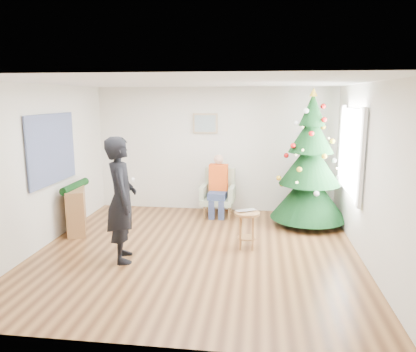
# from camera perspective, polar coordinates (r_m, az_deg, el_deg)

# --- Properties ---
(floor) EXTENTS (5.00, 5.00, 0.00)m
(floor) POSITION_cam_1_polar(r_m,az_deg,el_deg) (6.49, -1.58, -10.57)
(floor) COLOR brown
(floor) RESTS_ON ground
(ceiling) EXTENTS (5.00, 5.00, 0.00)m
(ceiling) POSITION_cam_1_polar(r_m,az_deg,el_deg) (6.04, -1.71, 13.02)
(ceiling) COLOR white
(ceiling) RESTS_ON wall_back
(wall_back) EXTENTS (5.00, 0.00, 5.00)m
(wall_back) POSITION_cam_1_polar(r_m,az_deg,el_deg) (8.58, 0.96, 3.74)
(wall_back) COLOR silver
(wall_back) RESTS_ON floor
(wall_front) EXTENTS (5.00, 0.00, 5.00)m
(wall_front) POSITION_cam_1_polar(r_m,az_deg,el_deg) (3.75, -7.64, -5.97)
(wall_front) COLOR silver
(wall_front) RESTS_ON floor
(wall_left) EXTENTS (0.00, 5.00, 5.00)m
(wall_left) POSITION_cam_1_polar(r_m,az_deg,el_deg) (6.97, -22.39, 1.20)
(wall_left) COLOR silver
(wall_left) RESTS_ON floor
(wall_right) EXTENTS (0.00, 5.00, 5.00)m
(wall_right) POSITION_cam_1_polar(r_m,az_deg,el_deg) (6.26, 21.60, 0.22)
(wall_right) COLOR silver
(wall_right) RESTS_ON floor
(window_panel) EXTENTS (0.04, 1.30, 1.40)m
(window_panel) POSITION_cam_1_polar(r_m,az_deg,el_deg) (7.18, 19.57, 3.28)
(window_panel) COLOR white
(window_panel) RESTS_ON wall_right
(curtains) EXTENTS (0.05, 1.75, 1.50)m
(curtains) POSITION_cam_1_polar(r_m,az_deg,el_deg) (7.18, 19.34, 3.29)
(curtains) COLOR white
(curtains) RESTS_ON wall_right
(christmas_tree) EXTENTS (1.41, 1.41, 2.56)m
(christmas_tree) POSITION_cam_1_polar(r_m,az_deg,el_deg) (7.76, 14.16, 1.51)
(christmas_tree) COLOR #3F2816
(christmas_tree) RESTS_ON floor
(stool) EXTENTS (0.40, 0.40, 0.60)m
(stool) POSITION_cam_1_polar(r_m,az_deg,el_deg) (6.55, 5.48, -7.56)
(stool) COLOR brown
(stool) RESTS_ON floor
(laptop) EXTENTS (0.39, 0.35, 0.03)m
(laptop) POSITION_cam_1_polar(r_m,az_deg,el_deg) (6.46, 5.53, -4.99)
(laptop) COLOR silver
(laptop) RESTS_ON stool
(armchair) EXTENTS (0.71, 0.65, 0.95)m
(armchair) POSITION_cam_1_polar(r_m,az_deg,el_deg) (8.32, 1.46, -3.20)
(armchair) COLOR #97A484
(armchair) RESTS_ON floor
(seated_person) EXTENTS (0.39, 0.55, 1.25)m
(seated_person) POSITION_cam_1_polar(r_m,az_deg,el_deg) (8.21, 1.41, -1.33)
(seated_person) COLOR navy
(seated_person) RESTS_ON armchair
(standing_man) EXTENTS (0.65, 0.78, 1.85)m
(standing_man) POSITION_cam_1_polar(r_m,az_deg,el_deg) (6.04, -12.09, -3.26)
(standing_man) COLOR black
(standing_man) RESTS_ON floor
(game_controller) EXTENTS (0.08, 0.13, 0.04)m
(game_controller) POSITION_cam_1_polar(r_m,az_deg,el_deg) (5.89, -10.49, -0.51)
(game_controller) COLOR white
(game_controller) RESTS_ON standing_man
(console) EXTENTS (0.66, 1.04, 0.80)m
(console) POSITION_cam_1_polar(r_m,az_deg,el_deg) (7.74, -18.03, -4.42)
(console) COLOR brown
(console) RESTS_ON floor
(garland) EXTENTS (0.14, 0.90, 0.14)m
(garland) POSITION_cam_1_polar(r_m,az_deg,el_deg) (7.64, -18.22, -1.38)
(garland) COLOR black
(garland) RESTS_ON console
(tapestry) EXTENTS (0.03, 1.50, 1.15)m
(tapestry) POSITION_cam_1_polar(r_m,az_deg,el_deg) (7.18, -21.09, 3.57)
(tapestry) COLOR black
(tapestry) RESTS_ON wall_left
(framed_picture) EXTENTS (0.52, 0.05, 0.42)m
(framed_picture) POSITION_cam_1_polar(r_m,az_deg,el_deg) (8.52, -0.40, 7.40)
(framed_picture) COLOR tan
(framed_picture) RESTS_ON wall_back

